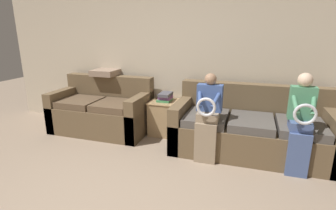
{
  "coord_description": "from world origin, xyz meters",
  "views": [
    {
      "loc": [
        1.2,
        -1.63,
        1.7
      ],
      "look_at": [
        0.17,
        1.57,
        0.73
      ],
      "focal_mm": 28.0,
      "sensor_mm": 36.0,
      "label": 1
    }
  ],
  "objects": [
    {
      "name": "wall_back",
      "position": [
        0.0,
        2.65,
        1.27
      ],
      "size": [
        6.72,
        0.06,
        2.55
      ],
      "color": "beige",
      "rests_on": "ground_plane"
    },
    {
      "name": "couch_side",
      "position": [
        -1.21,
        2.14,
        0.34
      ],
      "size": [
        1.63,
        0.86,
        0.93
      ],
      "color": "brown",
      "rests_on": "ground_plane"
    },
    {
      "name": "side_shelf",
      "position": [
        -0.13,
        2.34,
        0.29
      ],
      "size": [
        0.48,
        0.51,
        0.57
      ],
      "color": "tan",
      "rests_on": "ground_plane"
    },
    {
      "name": "book_stack",
      "position": [
        -0.13,
        2.34,
        0.64
      ],
      "size": [
        0.21,
        0.29,
        0.14
      ],
      "color": "#3D8451",
      "rests_on": "side_shelf"
    },
    {
      "name": "couch_main",
      "position": [
        1.25,
        2.06,
        0.33
      ],
      "size": [
        2.17,
        0.98,
        0.93
      ],
      "color": "brown",
      "rests_on": "ground_plane"
    },
    {
      "name": "child_left_seated",
      "position": [
        0.7,
        1.64,
        0.63
      ],
      "size": [
        0.34,
        0.37,
        1.16
      ],
      "color": "gray",
      "rests_on": "ground_plane"
    },
    {
      "name": "throw_pillow",
      "position": [
        -1.28,
        2.43,
        0.98
      ],
      "size": [
        0.42,
        0.42,
        0.1
      ],
      "color": "gray",
      "rests_on": "couch_side"
    },
    {
      "name": "child_right_seated",
      "position": [
        1.8,
        1.65,
        0.67
      ],
      "size": [
        0.29,
        0.37,
        1.22
      ],
      "color": "#475B8E",
      "rests_on": "ground_plane"
    }
  ]
}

